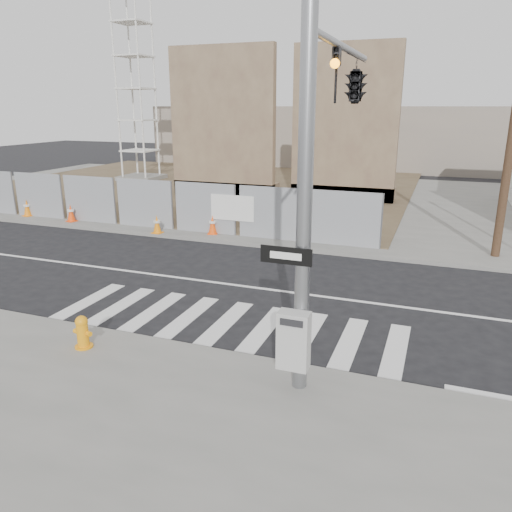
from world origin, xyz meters
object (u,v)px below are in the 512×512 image
(traffic_cone_c, at_px, (157,224))
(signal_pole, at_px, (341,118))
(traffic_cone_d, at_px, (212,225))
(traffic_cone_a, at_px, (27,208))
(traffic_cone_b, at_px, (71,213))
(crane_tower, at_px, (133,41))
(fire_hydrant, at_px, (82,332))

(traffic_cone_c, bearing_deg, signal_pole, -36.49)
(signal_pole, bearing_deg, traffic_cone_d, 132.41)
(traffic_cone_a, height_order, traffic_cone_b, same)
(crane_tower, height_order, traffic_cone_d, crane_tower)
(signal_pole, distance_m, traffic_cone_b, 15.41)
(traffic_cone_a, bearing_deg, signal_pole, -23.78)
(traffic_cone_b, distance_m, traffic_cone_c, 4.71)
(fire_hydrant, height_order, traffic_cone_a, traffic_cone_a)
(crane_tower, relative_size, traffic_cone_d, 24.20)
(fire_hydrant, relative_size, traffic_cone_c, 0.98)
(signal_pole, bearing_deg, fire_hydrant, -148.27)
(traffic_cone_a, height_order, traffic_cone_d, traffic_cone_a)
(traffic_cone_b, xyz_separation_m, traffic_cone_d, (6.82, 0.16, -0.01))
(signal_pole, distance_m, fire_hydrant, 6.99)
(traffic_cone_a, height_order, traffic_cone_c, traffic_cone_a)
(fire_hydrant, bearing_deg, traffic_cone_c, 129.12)
(crane_tower, xyz_separation_m, traffic_cone_d, (11.16, -12.11, -8.54))
(fire_hydrant, xyz_separation_m, traffic_cone_c, (-3.78, 9.16, 0.00))
(fire_hydrant, bearing_deg, traffic_cone_b, 147.89)
(traffic_cone_b, bearing_deg, traffic_cone_d, 1.37)
(crane_tower, relative_size, fire_hydrant, 25.44)
(crane_tower, xyz_separation_m, traffic_cone_c, (9.02, -12.78, -8.55))
(fire_hydrant, bearing_deg, traffic_cone_a, 155.14)
(signal_pole, height_order, traffic_cone_a, signal_pole)
(traffic_cone_a, distance_m, traffic_cone_c, 7.39)
(fire_hydrant, height_order, traffic_cone_b, traffic_cone_b)
(traffic_cone_a, relative_size, traffic_cone_b, 1.00)
(signal_pole, relative_size, crane_tower, 0.39)
(crane_tower, distance_m, traffic_cone_a, 14.87)
(fire_hydrant, relative_size, traffic_cone_a, 0.93)
(fire_hydrant, relative_size, traffic_cone_b, 0.93)
(fire_hydrant, relative_size, traffic_cone_d, 0.95)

